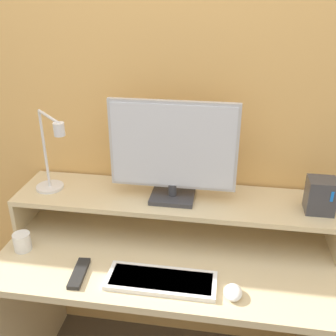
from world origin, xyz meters
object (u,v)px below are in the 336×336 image
Objects in this scene: remote_control at (79,273)px; mug at (22,242)px; keyboard at (161,280)px; router_dock at (320,196)px; desk_lamp at (51,162)px; monitor at (172,150)px; mouse at (233,292)px.

mug is (-0.28, 0.11, 0.03)m from remote_control.
mug is at bearing 169.81° from keyboard.
keyboard is (-0.58, -0.32, -0.23)m from router_dock.
desk_lamp is 4.82× the size of mug.
remote_control is (0.20, -0.30, -0.31)m from desk_lamp.
monitor reaches higher than mug.
mouse is at bearing -6.18° from keyboard.
keyboard is 5.38× the size of mug.
desk_lamp reaches higher than mouse.
monitor reaches higher than keyboard.
keyboard is at bearing 1.33° from remote_control.
desk_lamp is (-0.51, -0.03, -0.07)m from monitor.
router_dock is at bearing 20.02° from remote_control.
remote_control is (-0.30, -0.33, -0.38)m from monitor.
monitor is 0.61m from router_dock.
monitor is 3.68× the size of router_dock.
mug is at bearing 158.05° from remote_control.
keyboard is at bearing -88.26° from monitor.
keyboard is 2.41× the size of remote_control.
router_dock is at bearing 28.72° from keyboard.
mouse is (0.78, -0.32, -0.30)m from desk_lamp.
monitor reaches higher than desk_lamp.
mouse is at bearing -8.98° from mug.
remote_control is at bearing -178.67° from keyboard.
monitor is at bearing 47.87° from remote_control.
keyboard is at bearing -29.55° from desk_lamp.
mouse reaches higher than remote_control.
desk_lamp reaches higher than remote_control.
monitor is 3.08× the size of remote_control.
router_dock is (0.59, -0.01, -0.15)m from monitor.
mouse is (0.26, -0.03, 0.01)m from keyboard.
remote_control is at bearing -55.78° from desk_lamp.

